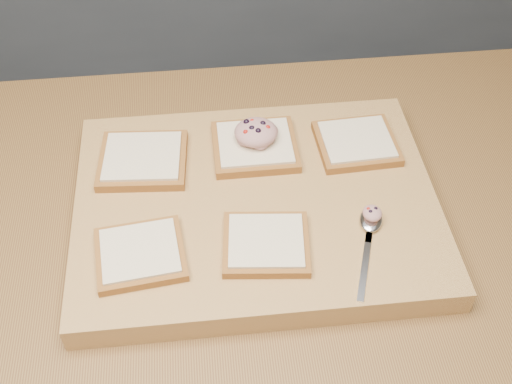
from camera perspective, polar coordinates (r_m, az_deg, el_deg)
The scene contains 10 objects.
island_counter at distance 1.31m, azimuth 3.50°, elevation -15.77°, with size 2.00×0.80×0.90m.
cutting_board at distance 0.93m, azimuth 0.00°, elevation -1.29°, with size 0.51×0.39×0.04m, color tan.
bread_far_left at distance 0.97m, azimuth -10.03°, elevation 2.86°, with size 0.14×0.13×0.02m.
bread_far_center at distance 0.98m, azimuth -0.10°, elevation 4.12°, with size 0.13×0.12×0.02m.
bread_far_right at distance 1.00m, azimuth 8.93°, elevation 4.36°, with size 0.12×0.11×0.02m.
bread_near_left at distance 0.85m, azimuth -10.26°, elevation -5.41°, with size 0.12×0.12×0.02m.
bread_near_center at distance 0.85m, azimuth 0.90°, elevation -4.59°, with size 0.12×0.11×0.02m.
tuna_salad_dollop at distance 0.96m, azimuth -0.01°, elevation 5.36°, with size 0.07×0.06×0.03m.
spoon at distance 0.89m, azimuth 10.11°, elevation -2.98°, with size 0.07×0.16×0.01m.
spoon_salad at distance 0.88m, azimuth 10.30°, elevation -1.85°, with size 0.03×0.03×0.02m.
Camera 1 is at (-0.14, -0.58, 1.62)m, focal length 45.00 mm.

